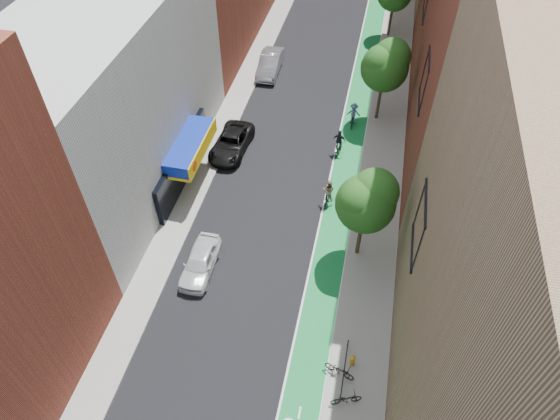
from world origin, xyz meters
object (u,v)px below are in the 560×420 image
Objects in this scene: parked_car_black at (231,143)px; cyclist_lane_mid at (339,145)px; cyclist_lane_far at (353,116)px; parked_car_silver at (270,64)px; fire_hydrant at (353,360)px; parked_car_white at (200,262)px; cyclist_lane_near at (328,194)px.

parked_car_black is 2.47× the size of cyclist_lane_mid.
cyclist_lane_mid is 1.04× the size of cyclist_lane_far.
parked_car_black is 7.91m from cyclist_lane_mid.
cyclist_lane_mid reaches higher than parked_car_silver.
parked_car_black is at bearing 125.35° from fire_hydrant.
cyclist_lane_mid is at bearing 80.26° from cyclist_lane_far.
cyclist_lane_far is at bearing 65.40° from parked_car_white.
cyclist_lane_far is (8.11, -6.28, 0.07)m from parked_car_silver.
parked_car_silver is at bearing 111.56° from fire_hydrant.
parked_car_black is at bearing 20.84° from cyclist_lane_mid.
fire_hydrant is at bearing -51.54° from parked_car_black.
parked_car_silver is 6.79× the size of fire_hydrant.
parked_car_white is 2.12× the size of cyclist_lane_far.
cyclist_lane_far reaches higher than fire_hydrant.
fire_hydrant is (2.95, -11.21, -0.29)m from cyclist_lane_near.
cyclist_lane_near is at bearing -23.69° from parked_car_black.
cyclist_lane_mid reaches higher than cyclist_lane_far.
fire_hydrant is at bearing -24.27° from parked_car_white.
parked_car_white is 5.68× the size of fire_hydrant.
cyclist_lane_far is at bearing -39.66° from parked_car_silver.
cyclist_lane_far reaches higher than parked_car_silver.
cyclist_lane_far is (0.62, 8.92, 0.05)m from cyclist_lane_near.
parked_car_white is at bearing -89.39° from parked_car_silver.
cyclist_lane_near is 5.27m from cyclist_lane_mid.
parked_car_silver is at bearing -55.01° from cyclist_lane_near.
fire_hydrant is (9.47, -4.16, -0.17)m from parked_car_white.
cyclist_lane_near is (7.80, -3.94, 0.13)m from parked_car_black.
parked_car_silver is 16.95m from cyclist_lane_near.
cyclist_lane_near reaches higher than fire_hydrant.
fire_hydrant is at bearing 96.49° from cyclist_lane_far.
cyclist_lane_mid is (7.49, -9.94, -0.04)m from parked_car_silver.
parked_car_white is 2.09× the size of cyclist_lane_near.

